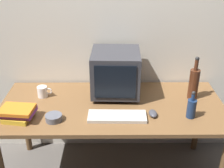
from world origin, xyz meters
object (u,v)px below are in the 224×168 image
at_px(bottle_tall, 194,83).
at_px(book_stack, 18,113).
at_px(cd_spindle, 54,118).
at_px(keyboard, 117,116).
at_px(bottle_short, 192,108).
at_px(mug, 43,92).
at_px(computer_mouse, 153,113).
at_px(crt_monitor, 116,73).

relative_size(bottle_tall, book_stack, 1.44).
bearing_deg(cd_spindle, bottle_tall, 16.80).
bearing_deg(keyboard, bottle_short, 2.30).
xyz_separation_m(mug, cd_spindle, (0.15, -0.35, -0.02)).
bearing_deg(bottle_short, book_stack, -179.33).
xyz_separation_m(computer_mouse, mug, (-0.86, 0.29, 0.03)).
bearing_deg(mug, bottle_short, -15.36).
height_order(mug, cd_spindle, mug).
bearing_deg(cd_spindle, bottle_short, 2.19).
bearing_deg(bottle_tall, cd_spindle, -163.20).
relative_size(crt_monitor, computer_mouse, 4.00).
bearing_deg(mug, crt_monitor, 4.39).
height_order(computer_mouse, cd_spindle, cd_spindle).
relative_size(crt_monitor, keyboard, 0.95).
bearing_deg(cd_spindle, mug, 113.05).
distance_m(keyboard, cd_spindle, 0.45).
distance_m(bottle_tall, book_stack, 1.36).
relative_size(crt_monitor, bottle_short, 1.90).
bearing_deg(bottle_short, cd_spindle, -177.81).
relative_size(keyboard, bottle_tall, 1.17).
relative_size(keyboard, bottle_short, 1.99).
relative_size(bottle_short, cd_spindle, 1.75).
bearing_deg(computer_mouse, mug, 156.29).
distance_m(crt_monitor, mug, 0.61).
xyz_separation_m(computer_mouse, cd_spindle, (-0.71, -0.06, 0.00)).
bearing_deg(bottle_tall, crt_monitor, 173.40).
height_order(bottle_short, book_stack, bottle_short).
distance_m(crt_monitor, cd_spindle, 0.62).
height_order(keyboard, cd_spindle, cd_spindle).
bearing_deg(crt_monitor, mug, -175.61).
bearing_deg(book_stack, keyboard, 0.47).
distance_m(crt_monitor, keyboard, 0.41).
bearing_deg(cd_spindle, computer_mouse, 4.59).
distance_m(computer_mouse, mug, 0.91).
bearing_deg(bottle_short, bottle_tall, 73.64).
xyz_separation_m(keyboard, mug, (-0.60, 0.32, 0.03)).
height_order(keyboard, bottle_tall, bottle_tall).
xyz_separation_m(keyboard, bottle_short, (0.53, 0.01, 0.07)).
xyz_separation_m(computer_mouse, book_stack, (-0.97, -0.03, 0.03)).
bearing_deg(computer_mouse, book_stack, 176.98).
bearing_deg(bottle_short, computer_mouse, 175.84).
distance_m(keyboard, book_stack, 0.71).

